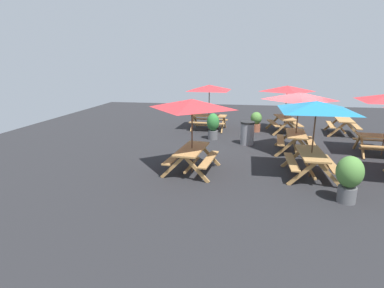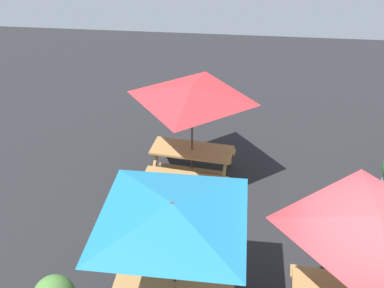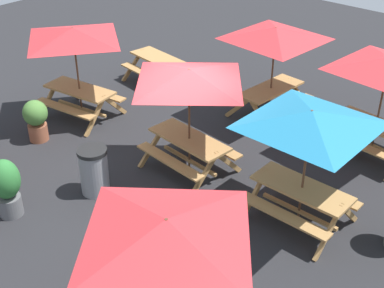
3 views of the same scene
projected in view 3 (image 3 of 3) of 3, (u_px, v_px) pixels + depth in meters
name	position (u px, v px, depth m)	size (l,w,h in m)	color
ground_plane	(173.00, 171.00, 11.32)	(26.96, 26.96, 0.00)	#232326
picnic_table_1	(167.00, 239.00, 6.48)	(2.22, 2.22, 2.34)	#A87A44
picnic_table_2	(310.00, 127.00, 8.88)	(2.83, 2.83, 2.34)	#A87A44
picnic_table_3	(74.00, 41.00, 12.41)	(2.27, 2.27, 2.34)	#A87A44
picnic_table_4	(189.00, 84.00, 10.36)	(2.17, 2.17, 2.34)	#A87A44
picnic_table_6	(275.00, 40.00, 12.45)	(2.82, 2.82, 2.34)	#A87A44
picnic_table_7	(159.00, 64.00, 14.88)	(1.96, 1.73, 0.81)	#A87A44
trash_bin_gray	(94.00, 171.00, 10.44)	(0.59, 0.59, 0.98)	gray
potted_plant_1	(6.00, 186.00, 9.74)	(0.55, 0.55, 1.19)	#59595B
potted_plant_2	(36.00, 119.00, 12.16)	(0.56, 0.56, 1.00)	#935138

